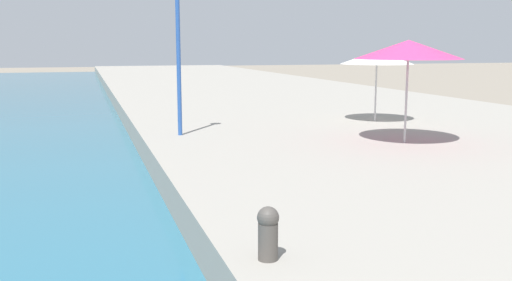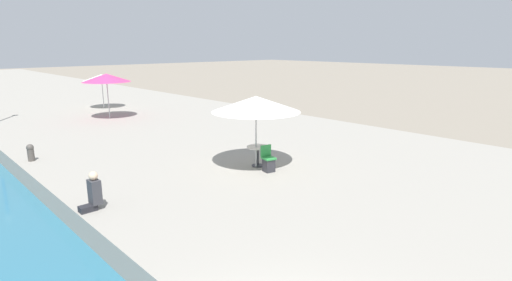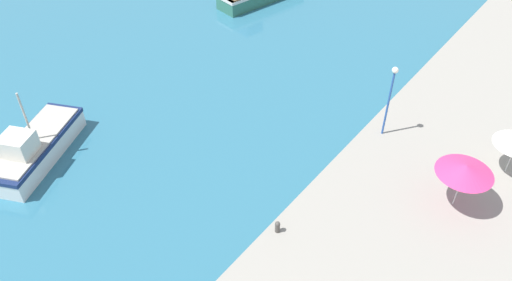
{
  "view_description": "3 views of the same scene",
  "coord_description": "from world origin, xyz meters",
  "px_view_note": "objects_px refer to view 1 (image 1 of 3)",
  "views": [
    {
      "loc": [
        -1.5,
        7.66,
        3.24
      ],
      "look_at": [
        1.5,
        17.55,
        1.52
      ],
      "focal_mm": 40.0,
      "sensor_mm": 36.0,
      "label": 1
    },
    {
      "loc": [
        -3.18,
        -2.71,
        5.01
      ],
      "look_at": [
        6.2,
        7.36,
        1.72
      ],
      "focal_mm": 28.0,
      "sensor_mm": 36.0,
      "label": 2
    },
    {
      "loc": [
        9.18,
        0.88,
        19.44
      ],
      "look_at": [
        -4.0,
        18.0,
        1.32
      ],
      "focal_mm": 35.0,
      "sensor_mm": 36.0,
      "label": 3
    }
  ],
  "objects_px": {
    "cafe_umbrella_white": "(408,50)",
    "mooring_bollard": "(268,232)",
    "lamppost": "(178,25)",
    "cafe_umbrella_striped": "(377,58)"
  },
  "relations": [
    {
      "from": "cafe_umbrella_white",
      "to": "mooring_bollard",
      "type": "xyz_separation_m",
      "value": [
        -6.02,
        -6.86,
        -2.08
      ]
    },
    {
      "from": "cafe_umbrella_white",
      "to": "mooring_bollard",
      "type": "height_order",
      "value": "cafe_umbrella_white"
    },
    {
      "from": "lamppost",
      "to": "cafe_umbrella_striped",
      "type": "bearing_deg",
      "value": 9.2
    },
    {
      "from": "mooring_bollard",
      "to": "lamppost",
      "type": "relative_size",
      "value": 0.14
    },
    {
      "from": "mooring_bollard",
      "to": "lamppost",
      "type": "height_order",
      "value": "lamppost"
    },
    {
      "from": "mooring_bollard",
      "to": "lamppost",
      "type": "distance_m",
      "value": 10.26
    },
    {
      "from": "cafe_umbrella_striped",
      "to": "mooring_bollard",
      "type": "bearing_deg",
      "value": -123.94
    },
    {
      "from": "cafe_umbrella_striped",
      "to": "lamppost",
      "type": "distance_m",
      "value": 6.96
    },
    {
      "from": "cafe_umbrella_white",
      "to": "cafe_umbrella_striped",
      "type": "bearing_deg",
      "value": 71.66
    },
    {
      "from": "cafe_umbrella_striped",
      "to": "lamppost",
      "type": "bearing_deg",
      "value": -170.8
    }
  ]
}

